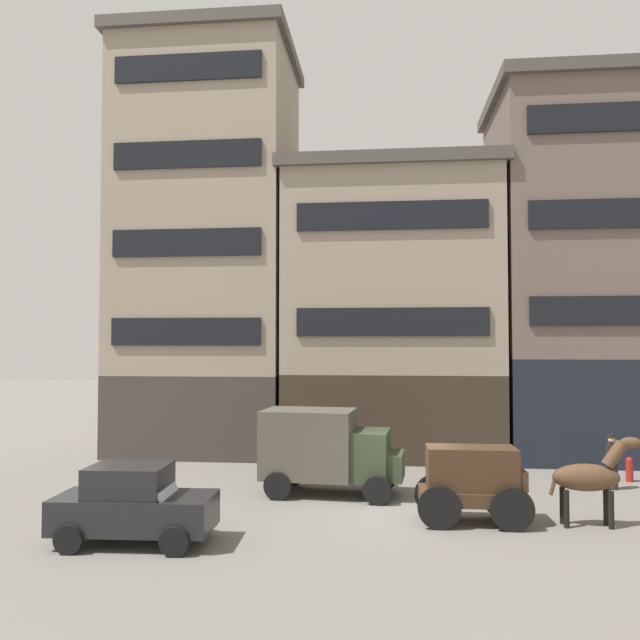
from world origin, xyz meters
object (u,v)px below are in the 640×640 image
object	(u,v)px
delivery_truck_near	(327,449)
pedestrian_officer	(612,459)
fire_hydrant_curbside	(629,469)
sedan_light	(134,504)
cargo_wagon	(473,479)
draft_horse	(590,477)

from	to	relation	value
delivery_truck_near	pedestrian_officer	size ratio (longest dim) A/B	2.50
pedestrian_officer	fire_hydrant_curbside	distance (m)	1.73
delivery_truck_near	sedan_light	bearing A→B (deg)	-127.88
cargo_wagon	draft_horse	xyz separation A→B (m)	(2.95, 0.00, 0.12)
pedestrian_officer	draft_horse	bearing A→B (deg)	-114.97
cargo_wagon	fire_hydrant_curbside	xyz separation A→B (m)	(5.96, 5.60, -0.72)
draft_horse	pedestrian_officer	size ratio (longest dim) A/B	1.31
pedestrian_officer	fire_hydrant_curbside	size ratio (longest dim) A/B	2.16
draft_horse	sedan_light	xyz separation A→B (m)	(-11.15, -2.56, -0.36)
sedan_light	pedestrian_officer	xyz separation A→B (m)	(13.15, 6.86, 0.07)
delivery_truck_near	draft_horse	bearing A→B (deg)	-20.93
delivery_truck_near	fire_hydrant_curbside	size ratio (longest dim) A/B	5.40
pedestrian_officer	delivery_truck_near	bearing A→B (deg)	-169.97
delivery_truck_near	fire_hydrant_curbside	xyz separation A→B (m)	(10.07, 2.90, -1.00)
sedan_light	pedestrian_officer	world-z (taller)	sedan_light
sedan_light	fire_hydrant_curbside	size ratio (longest dim) A/B	4.53
pedestrian_officer	cargo_wagon	bearing A→B (deg)	-139.02
draft_horse	sedan_light	bearing A→B (deg)	-167.08
cargo_wagon	sedan_light	bearing A→B (deg)	-162.68
fire_hydrant_curbside	pedestrian_officer	bearing A→B (deg)	-127.86
cargo_wagon	delivery_truck_near	bearing A→B (deg)	146.68
sedan_light	pedestrian_officer	bearing A→B (deg)	27.54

